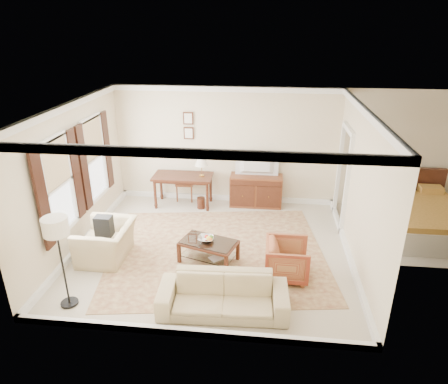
% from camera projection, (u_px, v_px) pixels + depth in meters
% --- Properties ---
extents(room_shell, '(5.51, 5.01, 2.91)m').
position_uv_depth(room_shell, '(211.00, 131.00, 7.20)').
color(room_shell, beige).
rests_on(room_shell, ground).
extents(annex_bedroom, '(3.00, 2.70, 2.90)m').
position_uv_depth(annex_bedroom, '(425.00, 220.00, 8.63)').
color(annex_bedroom, beige).
rests_on(annex_bedroom, ground).
extents(window_front, '(0.12, 1.56, 1.80)m').
position_uv_depth(window_front, '(58.00, 186.00, 7.20)').
color(window_front, '#CCB284').
rests_on(window_front, room_shell).
extents(window_rear, '(0.12, 1.56, 1.80)m').
position_uv_depth(window_rear, '(95.00, 158.00, 8.66)').
color(window_rear, '#CCB284').
rests_on(window_rear, room_shell).
extents(doorway, '(0.10, 1.12, 2.25)m').
position_uv_depth(doorway, '(342.00, 179.00, 8.84)').
color(doorway, white).
rests_on(doorway, room_shell).
extents(rug, '(4.71, 4.20, 0.01)m').
position_uv_depth(rug, '(217.00, 252.00, 8.06)').
color(rug, brown).
rests_on(rug, room_shell).
extents(writing_desk, '(1.45, 0.73, 0.79)m').
position_uv_depth(writing_desk, '(183.00, 180.00, 9.87)').
color(writing_desk, '#452013').
rests_on(writing_desk, room_shell).
extents(desk_chair, '(0.53, 0.53, 1.05)m').
position_uv_depth(desk_chair, '(185.00, 180.00, 10.25)').
color(desk_chair, brown).
rests_on(desk_chair, room_shell).
extents(desk_lamp, '(0.32, 0.32, 0.50)m').
position_uv_depth(desk_lamp, '(202.00, 167.00, 9.67)').
color(desk_lamp, silver).
rests_on(desk_lamp, writing_desk).
extents(framed_prints, '(0.25, 0.04, 0.68)m').
position_uv_depth(framed_prints, '(188.00, 126.00, 9.75)').
color(framed_prints, '#452013').
rests_on(framed_prints, room_shell).
extents(sideboard, '(1.29, 0.49, 0.79)m').
position_uv_depth(sideboard, '(256.00, 191.00, 9.96)').
color(sideboard, brown).
rests_on(sideboard, room_shell).
extents(tv, '(1.00, 0.58, 0.13)m').
position_uv_depth(tv, '(257.00, 157.00, 9.59)').
color(tv, black).
rests_on(tv, sideboard).
extents(coffee_table, '(1.19, 0.91, 0.45)m').
position_uv_depth(coffee_table, '(209.00, 246.00, 7.62)').
color(coffee_table, '#452013').
rests_on(coffee_table, room_shell).
extents(fruit_bowl, '(0.42, 0.42, 0.10)m').
position_uv_depth(fruit_bowl, '(206.00, 238.00, 7.57)').
color(fruit_bowl, silver).
rests_on(fruit_bowl, coffee_table).
extents(book_a, '(0.28, 0.08, 0.38)m').
position_uv_depth(book_a, '(204.00, 249.00, 7.84)').
color(book_a, brown).
rests_on(book_a, coffee_table).
extents(book_b, '(0.20, 0.23, 0.38)m').
position_uv_depth(book_b, '(215.00, 255.00, 7.64)').
color(book_b, brown).
rests_on(book_b, coffee_table).
extents(striped_armchair, '(0.72, 0.76, 0.78)m').
position_uv_depth(striped_armchair, '(287.00, 258.00, 7.14)').
color(striped_armchair, maroon).
rests_on(striped_armchair, room_shell).
extents(club_armchair, '(0.72, 1.11, 0.96)m').
position_uv_depth(club_armchair, '(106.00, 236.00, 7.68)').
color(club_armchair, tan).
rests_on(club_armchair, room_shell).
extents(backpack, '(0.30, 0.37, 0.40)m').
position_uv_depth(backpack, '(104.00, 224.00, 7.60)').
color(backpack, black).
rests_on(backpack, club_armchair).
extents(sofa, '(2.08, 0.70, 0.80)m').
position_uv_depth(sofa, '(223.00, 290.00, 6.28)').
color(sofa, tan).
rests_on(sofa, room_shell).
extents(floor_lamp, '(0.39, 0.39, 1.59)m').
position_uv_depth(floor_lamp, '(56.00, 233.00, 6.06)').
color(floor_lamp, black).
rests_on(floor_lamp, room_shell).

